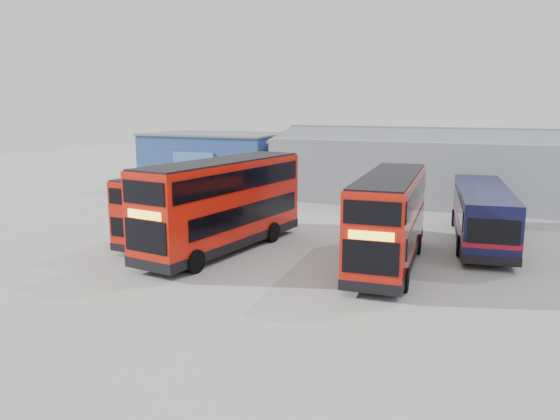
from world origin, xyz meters
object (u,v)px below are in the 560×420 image
(double_decker_right, at_px, (389,221))
(double_decker_left, at_px, (181,205))
(double_decker_centre, at_px, (223,206))
(panel_van, at_px, (155,179))
(maintenance_shed, at_px, (468,169))
(single_decker_blue, at_px, (482,216))
(office_block, at_px, (217,161))

(double_decker_right, bearing_deg, double_decker_left, 172.62)
(double_decker_centre, distance_m, panel_van, 21.01)
(maintenance_shed, distance_m, double_decker_centre, 23.96)
(double_decker_centre, bearing_deg, maintenance_shed, 71.18)
(double_decker_right, xyz_separation_m, panel_van, (-23.51, 14.35, -1.00))
(maintenance_shed, height_order, double_decker_left, maintenance_shed)
(double_decker_right, xyz_separation_m, single_decker_blue, (4.00, 6.42, -0.65))
(double_decker_left, bearing_deg, panel_van, -46.73)
(single_decker_blue, distance_m, panel_van, 28.64)
(single_decker_blue, xyz_separation_m, panel_van, (-27.51, 7.94, -0.35))
(double_decker_centre, xyz_separation_m, single_decker_blue, (12.73, 6.94, -0.85))
(office_block, xyz_separation_m, maintenance_shed, (22.00, 2.01, 0.02))
(panel_van, bearing_deg, maintenance_shed, 29.46)
(office_block, distance_m, panel_van, 5.97)
(double_decker_right, bearing_deg, panel_van, 145.09)
(double_decker_left, xyz_separation_m, double_decker_centre, (3.50, -1.35, 0.46))
(double_decker_left, distance_m, double_decker_right, 12.26)
(double_decker_centre, distance_m, double_decker_right, 8.75)
(office_block, relative_size, maintenance_shed, 0.40)
(maintenance_shed, xyz_separation_m, double_decker_right, (-2.30, -20.74, -0.38))
(office_block, distance_m, single_decker_blue, 26.73)
(office_block, relative_size, double_decker_left, 1.30)
(single_decker_blue, bearing_deg, double_decker_right, 51.09)
(maintenance_shed, bearing_deg, office_block, -174.79)
(double_decker_centre, height_order, panel_van, double_decker_centre)
(office_block, xyz_separation_m, single_decker_blue, (23.70, -12.32, -1.01))
(double_decker_left, bearing_deg, single_decker_blue, -157.56)
(office_block, bearing_deg, single_decker_blue, -27.47)
(double_decker_centre, bearing_deg, single_decker_blue, 37.21)
(double_decker_centre, bearing_deg, office_block, 128.25)
(single_decker_blue, bearing_deg, double_decker_centre, 21.63)
(office_block, relative_size, panel_van, 2.31)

